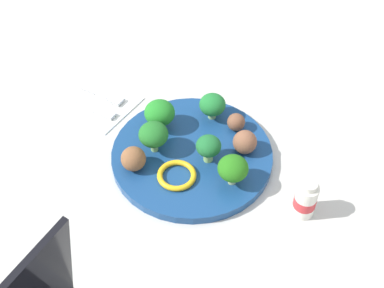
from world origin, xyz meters
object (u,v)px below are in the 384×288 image
at_px(meatball_mid_right, 236,122).
at_px(yogurt_bottle, 306,199).
at_px(broccoli_floret_front_left, 233,169).
at_px(knife, 87,104).
at_px(broccoli_floret_front_right, 153,135).
at_px(broccoli_floret_near_rim, 208,147).
at_px(napkin, 91,99).
at_px(broccoli_floret_mid_right, 160,113).
at_px(meatball_front_right, 245,142).
at_px(broccoli_floret_mid_left, 212,105).
at_px(fork, 100,93).
at_px(meatball_center, 133,159).
at_px(pepper_ring_far_rim, 177,175).
at_px(plate, 192,155).

relative_size(meatball_mid_right, yogurt_bottle, 0.45).
distance_m(broccoli_floret_front_left, knife, 0.34).
xyz_separation_m(broccoli_floret_front_left, broccoli_floret_front_right, (-0.15, -0.01, 0.00)).
relative_size(broccoli_floret_near_rim, napkin, 0.30).
bearing_deg(broccoli_floret_mid_right, meatball_front_right, 11.62).
height_order(broccoli_floret_front_left, meatball_front_right, broccoli_floret_front_left).
xyz_separation_m(broccoli_floret_front_right, meatball_front_right, (0.13, 0.08, -0.02)).
height_order(broccoli_floret_front_right, meatball_mid_right, broccoli_floret_front_right).
relative_size(knife, yogurt_bottle, 2.00).
relative_size(broccoli_floret_front_right, napkin, 0.34).
bearing_deg(broccoli_floret_mid_left, yogurt_bottle, -22.05).
height_order(fork, yogurt_bottle, yogurt_bottle).
bearing_deg(meatball_center, fork, 146.20).
bearing_deg(broccoli_floret_mid_left, broccoli_floret_front_left, -46.40).
height_order(broccoli_floret_near_rim, pepper_ring_far_rim, broccoli_floret_near_rim).
bearing_deg(plate, broccoli_floret_mid_right, 165.83).
distance_m(plate, pepper_ring_far_rim, 0.06).
relative_size(broccoli_floret_mid_left, meatball_mid_right, 1.54).
bearing_deg(pepper_ring_far_rim, meatball_front_right, 60.72).
xyz_separation_m(broccoli_floret_front_right, meatball_center, (-0.01, -0.05, -0.02)).
height_order(broccoli_floret_mid_right, pepper_ring_far_rim, broccoli_floret_mid_right).
height_order(meatball_center, yogurt_bottle, yogurt_bottle).
xyz_separation_m(broccoli_floret_near_rim, broccoli_floret_front_right, (-0.09, -0.03, 0.00)).
xyz_separation_m(meatball_mid_right, napkin, (-0.28, -0.07, -0.03)).
height_order(broccoli_floret_front_right, yogurt_bottle, broccoli_floret_front_right).
distance_m(pepper_ring_far_rim, knife, 0.26).
relative_size(broccoli_floret_near_rim, yogurt_bottle, 0.71).
bearing_deg(broccoli_floret_mid_right, meatball_mid_right, 31.03).
xyz_separation_m(broccoli_floret_mid_right, knife, (-0.16, -0.02, -0.04)).
relative_size(meatball_center, meatball_front_right, 1.01).
xyz_separation_m(broccoli_floret_front_left, broccoli_floret_near_rim, (-0.06, 0.02, -0.00)).
xyz_separation_m(broccoli_floret_front_left, pepper_ring_far_rim, (-0.08, -0.04, -0.03)).
bearing_deg(fork, broccoli_floret_front_right, -20.47).
relative_size(meatball_mid_right, pepper_ring_far_rim, 0.50).
height_order(broccoli_floret_mid_left, meatball_mid_right, broccoli_floret_mid_left).
bearing_deg(broccoli_floret_front_left, yogurt_bottle, 10.30).
bearing_deg(broccoli_floret_near_rim, fork, 172.09).
distance_m(meatball_center, napkin, 0.21).
relative_size(broccoli_floret_front_right, knife, 0.40).
bearing_deg(plate, meatball_center, -127.20).
relative_size(broccoli_floret_mid_left, broccoli_floret_front_left, 0.91).
xyz_separation_m(plate, broccoli_floret_front_right, (-0.06, -0.03, 0.05)).
bearing_deg(broccoli_floret_front_left, broccoli_floret_front_right, -175.86).
bearing_deg(plate, meatball_mid_right, 69.13).
height_order(plate, yogurt_bottle, yogurt_bottle).
height_order(plate, broccoli_floret_front_left, broccoli_floret_front_left).
bearing_deg(broccoli_floret_mid_right, plate, -14.17).
relative_size(broccoli_floret_mid_right, yogurt_bottle, 0.77).
relative_size(broccoli_floret_front_right, pepper_ring_far_rim, 0.89).
bearing_deg(broccoli_floret_mid_left, meatball_front_right, -24.23).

